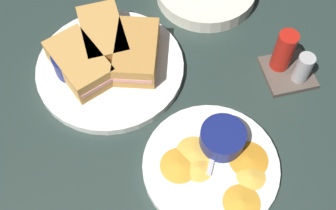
{
  "coord_description": "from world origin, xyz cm",
  "views": [
    {
      "loc": [
        46.1,
        -2.87,
        65.71
      ],
      "look_at": [
        9.79,
        5.86,
        3.0
      ],
      "focal_mm": 44.86,
      "sensor_mm": 36.0,
      "label": 1
    }
  ],
  "objects_px": {
    "ramekin_dark_sauce": "(74,60)",
    "plate_sandwich_main": "(110,68)",
    "sandwich_half_far": "(103,36)",
    "condiment_caddy": "(289,62)",
    "sandwich_half_extra": "(80,63)",
    "ramekin_light_gravy": "(223,137)",
    "spoon_by_gravy_ramekin": "(217,138)",
    "sandwich_half_near": "(137,52)",
    "spoon_by_dark_ramekin": "(107,59)",
    "plate_chips_companion": "(211,166)"
  },
  "relations": [
    {
      "from": "ramekin_dark_sauce",
      "to": "plate_sandwich_main",
      "type": "bearing_deg",
      "value": 81.83
    },
    {
      "from": "sandwich_half_far",
      "to": "condiment_caddy",
      "type": "height_order",
      "value": "condiment_caddy"
    },
    {
      "from": "sandwich_half_extra",
      "to": "ramekin_dark_sauce",
      "type": "xyz_separation_m",
      "value": [
        -0.01,
        -0.01,
        -0.0
      ]
    },
    {
      "from": "ramekin_light_gravy",
      "to": "sandwich_half_extra",
      "type": "bearing_deg",
      "value": -133.92
    },
    {
      "from": "ramekin_light_gravy",
      "to": "spoon_by_gravy_ramekin",
      "type": "distance_m",
      "value": 0.02
    },
    {
      "from": "sandwich_half_near",
      "to": "ramekin_light_gravy",
      "type": "height_order",
      "value": "sandwich_half_near"
    },
    {
      "from": "plate_sandwich_main",
      "to": "sandwich_half_extra",
      "type": "bearing_deg",
      "value": -89.17
    },
    {
      "from": "sandwich_half_near",
      "to": "condiment_caddy",
      "type": "distance_m",
      "value": 0.28
    },
    {
      "from": "plate_sandwich_main",
      "to": "spoon_by_dark_ramekin",
      "type": "bearing_deg",
      "value": -167.65
    },
    {
      "from": "ramekin_light_gravy",
      "to": "sandwich_half_far",
      "type": "bearing_deg",
      "value": -148.36
    },
    {
      "from": "plate_sandwich_main",
      "to": "sandwich_half_extra",
      "type": "height_order",
      "value": "sandwich_half_extra"
    },
    {
      "from": "sandwich_half_near",
      "to": "condiment_caddy",
      "type": "bearing_deg",
      "value": 72.69
    },
    {
      "from": "spoon_by_dark_ramekin",
      "to": "condiment_caddy",
      "type": "bearing_deg",
      "value": 73.43
    },
    {
      "from": "plate_sandwich_main",
      "to": "plate_chips_companion",
      "type": "height_order",
      "value": "same"
    },
    {
      "from": "sandwich_half_extra",
      "to": "ramekin_light_gravy",
      "type": "bearing_deg",
      "value": 46.08
    },
    {
      "from": "sandwich_half_near",
      "to": "sandwich_half_far",
      "type": "height_order",
      "value": "same"
    },
    {
      "from": "sandwich_half_extra",
      "to": "ramekin_dark_sauce",
      "type": "height_order",
      "value": "sandwich_half_extra"
    },
    {
      "from": "spoon_by_dark_ramekin",
      "to": "plate_sandwich_main",
      "type": "bearing_deg",
      "value": 12.35
    },
    {
      "from": "sandwich_half_far",
      "to": "ramekin_light_gravy",
      "type": "xyz_separation_m",
      "value": [
        0.26,
        0.16,
        -0.01
      ]
    },
    {
      "from": "sandwich_half_near",
      "to": "spoon_by_gravy_ramekin",
      "type": "distance_m",
      "value": 0.22
    },
    {
      "from": "plate_chips_companion",
      "to": "sandwich_half_extra",
      "type": "bearing_deg",
      "value": -142.43
    },
    {
      "from": "sandwich_half_far",
      "to": "sandwich_half_near",
      "type": "bearing_deg",
      "value": 45.83
    },
    {
      "from": "sandwich_half_extra",
      "to": "condiment_caddy",
      "type": "relative_size",
      "value": 1.57
    },
    {
      "from": "sandwich_half_extra",
      "to": "condiment_caddy",
      "type": "bearing_deg",
      "value": 77.61
    },
    {
      "from": "spoon_by_dark_ramekin",
      "to": "ramekin_light_gravy",
      "type": "relative_size",
      "value": 1.31
    },
    {
      "from": "sandwich_half_far",
      "to": "ramekin_dark_sauce",
      "type": "bearing_deg",
      "value": -54.31
    },
    {
      "from": "sandwich_half_far",
      "to": "ramekin_light_gravy",
      "type": "height_order",
      "value": "sandwich_half_far"
    },
    {
      "from": "condiment_caddy",
      "to": "spoon_by_dark_ramekin",
      "type": "bearing_deg",
      "value": -106.57
    },
    {
      "from": "plate_sandwich_main",
      "to": "sandwich_half_far",
      "type": "height_order",
      "value": "sandwich_half_far"
    },
    {
      "from": "plate_sandwich_main",
      "to": "sandwich_half_extra",
      "type": "distance_m",
      "value": 0.06
    },
    {
      "from": "sandwich_half_near",
      "to": "ramekin_light_gravy",
      "type": "xyz_separation_m",
      "value": [
        0.2,
        0.1,
        -0.01
      ]
    },
    {
      "from": "ramekin_dark_sauce",
      "to": "condiment_caddy",
      "type": "height_order",
      "value": "condiment_caddy"
    },
    {
      "from": "condiment_caddy",
      "to": "ramekin_light_gravy",
      "type": "bearing_deg",
      "value": -54.15
    },
    {
      "from": "ramekin_dark_sauce",
      "to": "condiment_caddy",
      "type": "relative_size",
      "value": 0.82
    },
    {
      "from": "sandwich_half_near",
      "to": "spoon_by_dark_ramekin",
      "type": "height_order",
      "value": "sandwich_half_near"
    },
    {
      "from": "sandwich_half_extra",
      "to": "spoon_by_gravy_ramekin",
      "type": "bearing_deg",
      "value": 46.61
    },
    {
      "from": "plate_sandwich_main",
      "to": "sandwich_half_far",
      "type": "bearing_deg",
      "value": -179.17
    },
    {
      "from": "ramekin_light_gravy",
      "to": "condiment_caddy",
      "type": "distance_m",
      "value": 0.2
    },
    {
      "from": "plate_sandwich_main",
      "to": "sandwich_half_far",
      "type": "distance_m",
      "value": 0.06
    },
    {
      "from": "sandwich_half_far",
      "to": "spoon_by_gravy_ramekin",
      "type": "xyz_separation_m",
      "value": [
        0.25,
        0.15,
        -0.02
      ]
    },
    {
      "from": "sandwich_half_extra",
      "to": "spoon_by_dark_ramekin",
      "type": "relative_size",
      "value": 1.5
    },
    {
      "from": "ramekin_light_gravy",
      "to": "spoon_by_dark_ramekin",
      "type": "bearing_deg",
      "value": -143.55
    },
    {
      "from": "sandwich_half_far",
      "to": "sandwich_half_extra",
      "type": "relative_size",
      "value": 0.91
    },
    {
      "from": "sandwich_half_near",
      "to": "condiment_caddy",
      "type": "xyz_separation_m",
      "value": [
        0.08,
        0.27,
        -0.01
      ]
    },
    {
      "from": "sandwich_half_extra",
      "to": "plate_chips_companion",
      "type": "bearing_deg",
      "value": 37.57
    },
    {
      "from": "ramekin_dark_sauce",
      "to": "ramekin_light_gravy",
      "type": "distance_m",
      "value": 0.31
    },
    {
      "from": "sandwich_half_extra",
      "to": "spoon_by_gravy_ramekin",
      "type": "relative_size",
      "value": 1.6
    },
    {
      "from": "ramekin_light_gravy",
      "to": "spoon_by_gravy_ramekin",
      "type": "relative_size",
      "value": 0.81
    },
    {
      "from": "ramekin_light_gravy",
      "to": "ramekin_dark_sauce",
      "type": "bearing_deg",
      "value": -134.04
    },
    {
      "from": "sandwich_half_far",
      "to": "sandwich_half_extra",
      "type": "bearing_deg",
      "value": -44.17
    }
  ]
}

